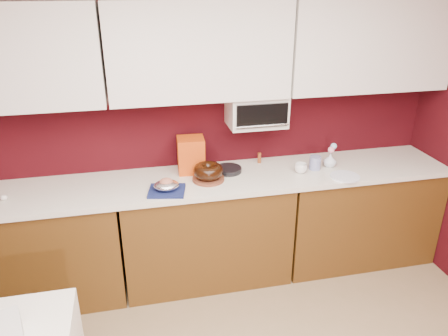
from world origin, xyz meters
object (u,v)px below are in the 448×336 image
at_px(pandoro_box, 191,155).
at_px(bundt_cake, 208,171).
at_px(foil_ham_nest, 166,185).
at_px(flower_vase, 330,159).
at_px(blue_jar, 315,163).
at_px(coffee_mug, 301,167).
at_px(toaster_oven, 256,110).

bearing_deg(pandoro_box, bundt_cake, -59.27).
bearing_deg(bundt_cake, foil_ham_nest, -158.53).
distance_m(bundt_cake, flower_vase, 1.03).
bearing_deg(pandoro_box, blue_jar, -6.34).
height_order(foil_ham_nest, blue_jar, blue_jar).
bearing_deg(coffee_mug, bundt_cake, 178.59).
height_order(bundt_cake, pandoro_box, pandoro_box).
bearing_deg(blue_jar, pandoro_box, 170.07).
bearing_deg(toaster_oven, pandoro_box, -179.50).
height_order(bundt_cake, flower_vase, same).
height_order(foil_ham_nest, pandoro_box, pandoro_box).
relative_size(pandoro_box, coffee_mug, 3.00).
bearing_deg(flower_vase, foil_ham_nest, -172.55).
height_order(pandoro_box, flower_vase, pandoro_box).
bearing_deg(flower_vase, bundt_cake, -177.38).
distance_m(bundt_cake, foil_ham_nest, 0.36).
bearing_deg(foil_ham_nest, flower_vase, 7.45).
bearing_deg(foil_ham_nest, bundt_cake, 21.47).
relative_size(bundt_cake, blue_jar, 2.06).
relative_size(foil_ham_nest, pandoro_box, 0.64).
relative_size(bundt_cake, flower_vase, 1.81).
bearing_deg(toaster_oven, coffee_mug, -34.85).
bearing_deg(pandoro_box, coffee_mug, -10.73).
bearing_deg(toaster_oven, blue_jar, -21.24).
height_order(bundt_cake, blue_jar, bundt_cake).
height_order(toaster_oven, bundt_cake, toaster_oven).
height_order(blue_jar, flower_vase, flower_vase).
bearing_deg(blue_jar, foil_ham_nest, -172.69).
relative_size(foil_ham_nest, flower_vase, 1.45).
xyz_separation_m(bundt_cake, coffee_mug, (0.75, -0.02, -0.03)).
height_order(toaster_oven, coffee_mug, toaster_oven).
bearing_deg(blue_jar, flower_vase, 8.70).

